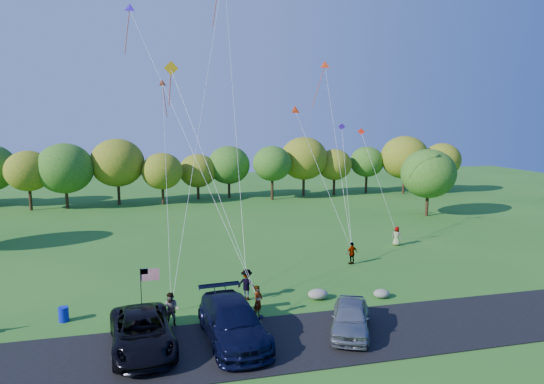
{
  "coord_description": "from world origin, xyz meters",
  "views": [
    {
      "loc": [
        -5.41,
        -25.46,
        10.8
      ],
      "look_at": [
        2.29,
        6.0,
        5.85
      ],
      "focal_mm": 32.0,
      "sensor_mm": 36.0,
      "label": 1
    }
  ],
  "objects_px": {
    "flyer_b": "(171,309)",
    "flyer_c": "(247,284)",
    "trash_barrel": "(64,314)",
    "flyer_d": "(352,253)",
    "flyer_e": "(397,236)",
    "minivan_silver": "(350,318)",
    "minivan_dark": "(142,332)",
    "minivan_navy": "(233,322)",
    "flyer_a": "(258,301)"
  },
  "relations": [
    {
      "from": "flyer_b",
      "to": "trash_barrel",
      "type": "bearing_deg",
      "value": -173.43
    },
    {
      "from": "minivan_navy",
      "to": "flyer_a",
      "type": "bearing_deg",
      "value": 50.49
    },
    {
      "from": "minivan_dark",
      "to": "flyer_b",
      "type": "relative_size",
      "value": 3.38
    },
    {
      "from": "minivan_navy",
      "to": "flyer_e",
      "type": "relative_size",
      "value": 4.01
    },
    {
      "from": "minivan_dark",
      "to": "minivan_navy",
      "type": "bearing_deg",
      "value": -6.5
    },
    {
      "from": "minivan_dark",
      "to": "flyer_a",
      "type": "bearing_deg",
      "value": 16.71
    },
    {
      "from": "flyer_e",
      "to": "flyer_b",
      "type": "bearing_deg",
      "value": 75.42
    },
    {
      "from": "flyer_b",
      "to": "flyer_d",
      "type": "distance_m",
      "value": 15.65
    },
    {
      "from": "flyer_b",
      "to": "flyer_c",
      "type": "distance_m",
      "value": 5.29
    },
    {
      "from": "flyer_a",
      "to": "flyer_c",
      "type": "height_order",
      "value": "flyer_c"
    },
    {
      "from": "flyer_e",
      "to": "trash_barrel",
      "type": "bearing_deg",
      "value": 65.57
    },
    {
      "from": "minivan_silver",
      "to": "flyer_b",
      "type": "distance_m",
      "value": 9.28
    },
    {
      "from": "minivan_dark",
      "to": "flyer_e",
      "type": "relative_size",
      "value": 3.69
    },
    {
      "from": "flyer_b",
      "to": "trash_barrel",
      "type": "relative_size",
      "value": 2.26
    },
    {
      "from": "flyer_d",
      "to": "flyer_e",
      "type": "relative_size",
      "value": 1.02
    },
    {
      "from": "minivan_silver",
      "to": "trash_barrel",
      "type": "relative_size",
      "value": 5.87
    },
    {
      "from": "flyer_b",
      "to": "flyer_c",
      "type": "bearing_deg",
      "value": 56.66
    },
    {
      "from": "flyer_b",
      "to": "flyer_d",
      "type": "bearing_deg",
      "value": 55.97
    },
    {
      "from": "flyer_a",
      "to": "minivan_navy",
      "type": "bearing_deg",
      "value": -172.2
    },
    {
      "from": "minivan_navy",
      "to": "flyer_b",
      "type": "xyz_separation_m",
      "value": [
        -2.85,
        2.56,
        -0.12
      ]
    },
    {
      "from": "flyer_b",
      "to": "flyer_d",
      "type": "relative_size",
      "value": 1.07
    },
    {
      "from": "minivan_silver",
      "to": "trash_barrel",
      "type": "xyz_separation_m",
      "value": [
        -14.35,
        5.05,
        -0.46
      ]
    },
    {
      "from": "minivan_silver",
      "to": "flyer_d",
      "type": "relative_size",
      "value": 2.79
    },
    {
      "from": "flyer_b",
      "to": "minivan_navy",
      "type": "bearing_deg",
      "value": -16.25
    },
    {
      "from": "flyer_c",
      "to": "flyer_b",
      "type": "bearing_deg",
      "value": 66.13
    },
    {
      "from": "flyer_b",
      "to": "trash_barrel",
      "type": "distance_m",
      "value": 5.95
    },
    {
      "from": "minivan_navy",
      "to": "flyer_d",
      "type": "height_order",
      "value": "minivan_navy"
    },
    {
      "from": "trash_barrel",
      "to": "minivan_silver",
      "type": "bearing_deg",
      "value": -19.4
    },
    {
      "from": "minivan_dark",
      "to": "minivan_silver",
      "type": "distance_m",
      "value": 10.19
    },
    {
      "from": "flyer_a",
      "to": "flyer_e",
      "type": "xyz_separation_m",
      "value": [
        14.71,
        12.0,
        -0.08
      ]
    },
    {
      "from": "flyer_e",
      "to": "trash_barrel",
      "type": "relative_size",
      "value": 2.07
    },
    {
      "from": "flyer_a",
      "to": "flyer_b",
      "type": "distance_m",
      "value": 4.64
    },
    {
      "from": "flyer_b",
      "to": "flyer_e",
      "type": "xyz_separation_m",
      "value": [
        19.35,
        12.0,
        -0.08
      ]
    },
    {
      "from": "minivan_dark",
      "to": "flyer_c",
      "type": "height_order",
      "value": "flyer_c"
    },
    {
      "from": "minivan_dark",
      "to": "trash_barrel",
      "type": "relative_size",
      "value": 7.62
    },
    {
      "from": "minivan_silver",
      "to": "trash_barrel",
      "type": "distance_m",
      "value": 15.22
    },
    {
      "from": "flyer_c",
      "to": "trash_barrel",
      "type": "distance_m",
      "value": 10.19
    },
    {
      "from": "flyer_d",
      "to": "flyer_e",
      "type": "distance_m",
      "value": 7.13
    },
    {
      "from": "minivan_navy",
      "to": "flyer_e",
      "type": "bearing_deg",
      "value": 36.89
    },
    {
      "from": "flyer_b",
      "to": "flyer_c",
      "type": "xyz_separation_m",
      "value": [
        4.53,
        2.73,
        0.05
      ]
    },
    {
      "from": "flyer_a",
      "to": "flyer_d",
      "type": "distance_m",
      "value": 11.88
    },
    {
      "from": "minivan_navy",
      "to": "trash_barrel",
      "type": "bearing_deg",
      "value": 147.49
    },
    {
      "from": "flyer_c",
      "to": "flyer_d",
      "type": "xyz_separation_m",
      "value": [
        8.98,
        5.18,
        -0.11
      ]
    },
    {
      "from": "flyer_d",
      "to": "flyer_e",
      "type": "xyz_separation_m",
      "value": [
        5.84,
        4.09,
        -0.02
      ]
    },
    {
      "from": "minivan_navy",
      "to": "flyer_a",
      "type": "xyz_separation_m",
      "value": [
        1.79,
        2.56,
        -0.11
      ]
    },
    {
      "from": "flyer_a",
      "to": "minivan_silver",
      "type": "bearing_deg",
      "value": -84.42
    },
    {
      "from": "minivan_navy",
      "to": "flyer_b",
      "type": "bearing_deg",
      "value": 133.58
    },
    {
      "from": "minivan_silver",
      "to": "flyer_a",
      "type": "bearing_deg",
      "value": 167.06
    },
    {
      "from": "flyer_b",
      "to": "flyer_d",
      "type": "xyz_separation_m",
      "value": [
        13.51,
        7.9,
        -0.06
      ]
    },
    {
      "from": "minivan_navy",
      "to": "flyer_c",
      "type": "xyz_separation_m",
      "value": [
        1.69,
        5.28,
        -0.07
      ]
    }
  ]
}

